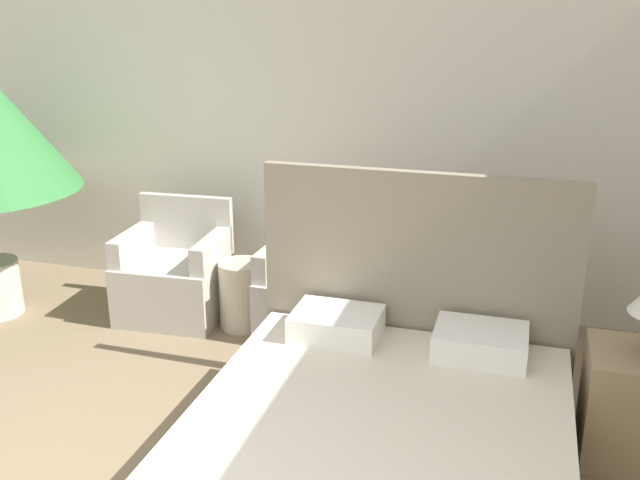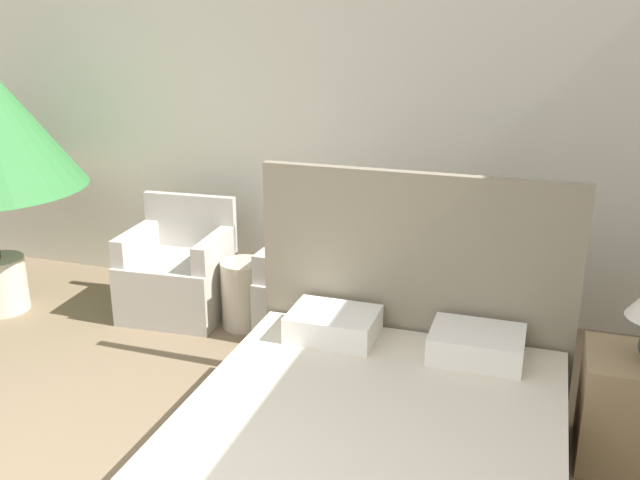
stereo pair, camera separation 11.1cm
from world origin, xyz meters
name	(u,v)px [view 2 (the right image)]	position (x,y,z in m)	size (l,w,h in m)	color
wall_back	(314,101)	(0.00, 3.68, 1.45)	(10.00, 0.06, 2.90)	silver
bed	(365,459)	(0.98, 1.43, 0.26)	(1.68, 2.18, 1.29)	#8C7A5B
armchair_near_window_left	(178,278)	(-0.80, 3.03, 0.27)	(0.72, 0.64, 0.81)	#B7B2A8
armchair_near_window_right	(319,296)	(0.25, 3.03, 0.27)	(0.71, 0.63, 0.81)	#B7B2A8
nightstand	(639,411)	(2.13, 2.16, 0.28)	(0.53, 0.45, 0.55)	#937A56
side_table	(244,294)	(-0.27, 2.99, 0.23)	(0.31, 0.31, 0.46)	#B7AD93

